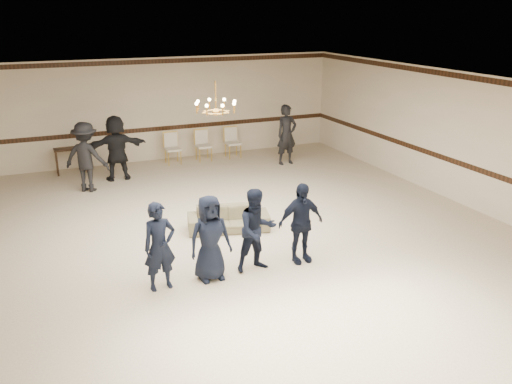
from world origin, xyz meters
TOP-DOWN VIEW (x-y plane):
  - room at (0.00, 0.00)m, footprint 12.01×14.01m
  - chair_rail at (0.00, 6.99)m, footprint 12.00×0.02m
  - crown_molding at (0.00, 6.99)m, footprint 12.00×0.02m
  - chandelier at (0.00, 1.00)m, footprint 0.94×0.94m
  - boy_a at (-1.88, -1.37)m, footprint 0.61×0.44m
  - boy_b at (-0.98, -1.37)m, footprint 0.79×0.54m
  - boy_c at (-0.08, -1.37)m, footprint 0.79×0.63m
  - boy_d at (0.82, -1.37)m, footprint 0.93×0.40m
  - settee at (0.10, 0.61)m, footprint 1.87×1.09m
  - adult_left at (-2.38, 4.62)m, footprint 1.38×1.23m
  - adult_mid at (-1.48, 5.32)m, footprint 1.72×0.57m
  - adult_right at (3.62, 4.92)m, footprint 0.71×0.50m
  - banquet_chair_left at (0.37, 6.29)m, footprint 0.48×0.48m
  - banquet_chair_mid at (1.37, 6.29)m, footprint 0.47×0.47m
  - banquet_chair_right at (2.37, 6.29)m, footprint 0.49×0.49m
  - console_table at (-2.63, 6.49)m, footprint 0.92×0.39m

SIDE VIEW (x-z plane):
  - settee at x=0.10m, z-range 0.00..0.51m
  - console_table at x=-2.63m, z-range 0.00..0.77m
  - banquet_chair_left at x=0.37m, z-range 0.00..0.97m
  - banquet_chair_mid at x=1.37m, z-range 0.00..0.97m
  - banquet_chair_right at x=2.37m, z-range 0.00..0.97m
  - boy_a at x=-1.88m, z-range 0.00..1.57m
  - boy_b at x=-0.98m, z-range 0.00..1.57m
  - boy_c at x=-0.08m, z-range 0.00..1.57m
  - boy_d at x=0.82m, z-range 0.00..1.57m
  - adult_left at x=-2.38m, z-range 0.00..1.85m
  - adult_mid at x=-1.48m, z-range 0.00..1.85m
  - adult_right at x=3.62m, z-range 0.00..1.85m
  - chair_rail at x=0.00m, z-range 0.93..1.07m
  - room at x=0.00m, z-range -0.01..3.20m
  - chandelier at x=0.00m, z-range 2.43..3.32m
  - crown_molding at x=0.00m, z-range 3.01..3.15m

